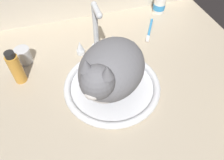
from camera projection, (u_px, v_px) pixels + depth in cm
name	position (u px, v px, depth cm)	size (l,w,h in cm)	color
countertop	(118.00, 78.00, 78.62)	(106.56, 79.35, 3.00)	#B7A88E
sink_basin	(112.00, 86.00, 73.21)	(32.63, 32.63, 2.27)	white
faucet	(96.00, 35.00, 80.01)	(16.35, 9.79, 20.92)	silver
cat	(110.00, 70.00, 65.28)	(31.06, 31.92, 18.76)	slate
amber_bottle	(16.00, 68.00, 71.60)	(4.09, 4.09, 12.88)	gold
metal_jar	(24.00, 56.00, 79.81)	(5.57, 5.57, 6.13)	#B2B5BA
pill_bottle	(160.00, 4.00, 101.37)	(5.61, 5.61, 8.55)	white
toothbrush	(150.00, 30.00, 93.75)	(9.36, 14.54, 1.70)	#338CD1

